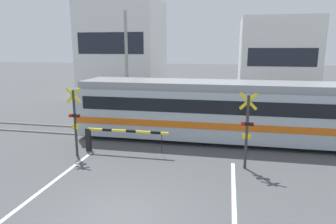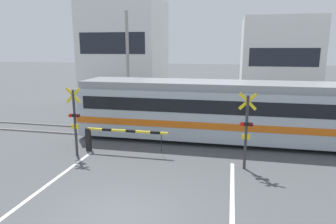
{
  "view_description": "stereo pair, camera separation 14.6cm",
  "coord_description": "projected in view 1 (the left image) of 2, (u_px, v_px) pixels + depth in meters",
  "views": [
    {
      "loc": [
        2.81,
        -7.05,
        4.67
      ],
      "look_at": [
        0.0,
        6.88,
        1.6
      ],
      "focal_mm": 32.0,
      "sensor_mm": 36.0,
      "label": 1
    },
    {
      "loc": [
        2.96,
        -7.02,
        4.67
      ],
      "look_at": [
        0.0,
        6.88,
        1.6
      ],
      "focal_mm": 32.0,
      "sensor_mm": 36.0,
      "label": 2
    }
  ],
  "objects": [
    {
      "name": "pedestrian",
      "position": [
        177.0,
        104.0,
        20.37
      ],
      "size": [
        0.38,
        0.22,
        1.55
      ],
      "color": "brown",
      "rests_on": "ground_plane"
    },
    {
      "name": "crossing_barrier_far",
      "position": [
        220.0,
        113.0,
        18.18
      ],
      "size": [
        3.86,
        0.2,
        1.09
      ],
      "color": "black",
      "rests_on": "ground_plane"
    },
    {
      "name": "building_left_of_street",
      "position": [
        124.0,
        48.0,
        29.08
      ],
      "size": [
        7.12,
        6.85,
        9.15
      ],
      "color": "white",
      "rests_on": "ground_plane"
    },
    {
      "name": "road_stripe_left",
      "position": [
        28.0,
        201.0,
        9.3
      ],
      "size": [
        0.14,
        8.85,
        0.01
      ],
      "color": "white",
      "rests_on": "ground_plane"
    },
    {
      "name": "rail_track_far",
      "position": [
        175.0,
        132.0,
        16.69
      ],
      "size": [
        50.0,
        0.1,
        0.08
      ],
      "color": "gray",
      "rests_on": "ground_plane"
    },
    {
      "name": "commuter_train",
      "position": [
        285.0,
        112.0,
        14.58
      ],
      "size": [
        20.7,
        2.96,
        3.0
      ],
      "color": "#ADB7C1",
      "rests_on": "ground_plane"
    },
    {
      "name": "crossing_signal_left",
      "position": [
        75.0,
        119.0,
        12.86
      ],
      "size": [
        0.68,
        0.15,
        3.03
      ],
      "color": "#333333",
      "rests_on": "ground_plane"
    },
    {
      "name": "crossing_barrier_near",
      "position": [
        109.0,
        135.0,
        13.51
      ],
      "size": [
        3.86,
        0.2,
        1.09
      ],
      "color": "black",
      "rests_on": "ground_plane"
    },
    {
      "name": "rail_track_near",
      "position": [
        170.0,
        140.0,
        15.31
      ],
      "size": [
        50.0,
        0.1,
        0.08
      ],
      "color": "gray",
      "rests_on": "ground_plane"
    },
    {
      "name": "crossing_signal_right",
      "position": [
        247.0,
        128.0,
        11.47
      ],
      "size": [
        0.68,
        0.15,
        3.03
      ],
      "color": "#333333",
      "rests_on": "ground_plane"
    },
    {
      "name": "utility_pole_streetside",
      "position": [
        127.0,
        63.0,
        21.29
      ],
      "size": [
        0.22,
        0.22,
        7.16
      ],
      "color": "gray",
      "rests_on": "ground_plane"
    },
    {
      "name": "ground_plane",
      "position": [
        119.0,
        220.0,
        8.28
      ],
      "size": [
        160.0,
        160.0,
        0.0
      ],
      "primitive_type": "plane",
      "color": "#4C4F51"
    },
    {
      "name": "building_right_of_street",
      "position": [
        275.0,
        60.0,
        26.56
      ],
      "size": [
        6.18,
        6.85,
        7.13
      ],
      "color": "white",
      "rests_on": "ground_plane"
    },
    {
      "name": "road_stripe_right",
      "position": [
        235.0,
        224.0,
        8.08
      ],
      "size": [
        0.14,
        8.85,
        0.01
      ],
      "color": "white",
      "rests_on": "ground_plane"
    }
  ]
}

